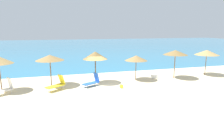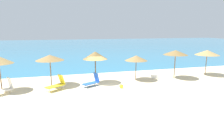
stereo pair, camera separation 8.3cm
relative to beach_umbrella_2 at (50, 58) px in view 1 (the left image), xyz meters
The scene contains 12 objects.
ground_plane 5.06m from the beach_umbrella_2, 23.54° to the right, with size 160.00×160.00×0.00m, color beige.
sea_water 41.82m from the beach_umbrella_2, 84.42° to the left, with size 160.00×75.33×0.01m, color teal.
beach_umbrella_2 is the anchor object (origin of this frame).
beach_umbrella_3 3.82m from the beach_umbrella_2, ahead, with size 2.15×2.15×2.87m.
beach_umbrella_4 7.71m from the beach_umbrella_2, ahead, with size 2.12×2.12×2.37m.
beach_umbrella_5 11.62m from the beach_umbrella_2, ahead, with size 2.33×2.33×2.81m.
beach_umbrella_6 15.55m from the beach_umbrella_2, ahead, with size 2.43×2.43×2.67m.
lounge_chair_0 2.39m from the beach_umbrella_2, 70.40° to the right, with size 1.62×1.36×1.20m.
lounge_chair_2 4.05m from the beach_umbrella_2, 15.47° to the right, with size 1.59×1.18×1.10m.
lounge_chair_3 4.13m from the beach_umbrella_2, 158.06° to the right, with size 1.71×1.41×1.21m.
beach_ball 6.39m from the beach_umbrella_2, 21.36° to the right, with size 0.32×0.32×0.32m, color yellow.
cooler_box 10.04m from the beach_umbrella_2, ahead, with size 0.57×0.34×0.37m, color white.
Camera 1 is at (-3.48, -15.21, 4.76)m, focal length 31.54 mm.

